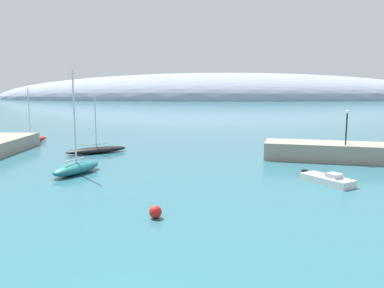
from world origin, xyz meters
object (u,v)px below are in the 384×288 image
object	(u,v)px
harbor_lamp_post	(347,123)
sailboat_black_mid_mooring	(97,150)
sailboat_teal_outer_mooring	(77,167)
mooring_buoy_red	(155,212)
sailboat_red_near_shore	(31,139)
motorboat_white_foreground	(327,180)

from	to	relation	value
harbor_lamp_post	sailboat_black_mid_mooring	bearing A→B (deg)	168.66
sailboat_teal_outer_mooring	mooring_buoy_red	xyz separation A→B (m)	(8.94, -12.65, -0.22)
sailboat_black_mid_mooring	mooring_buoy_red	xyz separation A→B (m)	(10.01, -24.31, -0.03)
sailboat_red_near_shore	harbor_lamp_post	size ratio (longest dim) A/B	2.16
sailboat_black_mid_mooring	harbor_lamp_post	size ratio (longest dim) A/B	1.98
sailboat_teal_outer_mooring	motorboat_white_foreground	size ratio (longest dim) A/B	2.04
sailboat_red_near_shore	sailboat_teal_outer_mooring	distance (m)	24.60
sailboat_black_mid_mooring	motorboat_white_foreground	bearing A→B (deg)	-64.82
sailboat_teal_outer_mooring	harbor_lamp_post	xyz separation A→B (m)	(27.86, 5.86, 3.73)
sailboat_teal_outer_mooring	motorboat_white_foreground	bearing A→B (deg)	-73.74
mooring_buoy_red	harbor_lamp_post	size ratio (longest dim) A/B	0.21
sailboat_black_mid_mooring	harbor_lamp_post	distance (m)	29.77
sailboat_teal_outer_mooring	sailboat_black_mid_mooring	bearing A→B (deg)	30.41
sailboat_teal_outer_mooring	motorboat_white_foreground	distance (m)	23.13
sailboat_red_near_shore	sailboat_teal_outer_mooring	xyz separation A→B (m)	(13.27, -20.71, 0.10)
motorboat_white_foreground	harbor_lamp_post	bearing A→B (deg)	119.49
motorboat_white_foreground	harbor_lamp_post	size ratio (longest dim) A/B	1.27
sailboat_black_mid_mooring	motorboat_white_foreground	xyz separation A→B (m)	(23.92, -15.23, -0.08)
harbor_lamp_post	motorboat_white_foreground	bearing A→B (deg)	-117.99
motorboat_white_foreground	harbor_lamp_post	xyz separation A→B (m)	(5.01, 9.43, 4.00)
motorboat_white_foreground	harbor_lamp_post	world-z (taller)	harbor_lamp_post
mooring_buoy_red	harbor_lamp_post	world-z (taller)	harbor_lamp_post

